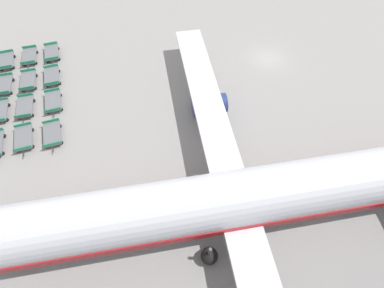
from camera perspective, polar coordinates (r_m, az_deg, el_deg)
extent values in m
plane|color=gray|center=(39.47, 14.22, 15.55)|extent=(500.00, 500.00, 0.00)
cylinder|color=silver|center=(23.26, 12.79, -9.33)|extent=(4.74, 43.69, 4.24)
cube|color=silver|center=(23.68, 8.32, -11.13)|extent=(44.93, 3.43, 0.44)
cylinder|color=navy|center=(30.93, 3.31, 7.51)|extent=(2.06, 3.51, 2.03)
cube|color=red|center=(23.91, 12.47, -10.12)|extent=(4.78, 39.32, 0.76)
cylinder|color=#56565B|center=(23.20, 3.43, -19.95)|extent=(0.24, 0.24, 1.70)
sphere|color=black|center=(24.02, 3.32, -20.49)|extent=(1.31, 1.31, 1.31)
cylinder|color=#56565B|center=(25.42, 0.60, -6.94)|extent=(0.24, 0.24, 1.70)
sphere|color=black|center=(26.17, 0.58, -7.84)|extent=(1.31, 1.31, 1.31)
cube|color=slate|center=(43.32, -31.90, 13.37)|extent=(3.28, 1.97, 0.10)
cube|color=#237F56|center=(42.01, -32.13, 12.31)|extent=(0.26, 1.64, 0.32)
cube|color=#237F56|center=(44.42, -31.92, 14.76)|extent=(0.26, 1.64, 0.32)
cube|color=#333338|center=(41.90, -31.96, 11.65)|extent=(0.70, 0.14, 0.06)
sphere|color=black|center=(42.88, -32.61, 11.82)|extent=(0.36, 0.36, 0.36)
sphere|color=black|center=(42.46, -30.89, 12.40)|extent=(0.36, 0.36, 0.36)
sphere|color=black|center=(44.59, -32.45, 13.60)|extent=(0.36, 0.36, 0.36)
sphere|color=black|center=(44.18, -30.78, 14.17)|extent=(0.36, 0.36, 0.36)
cube|color=slate|center=(39.97, -32.22, 9.53)|extent=(3.20, 1.80, 0.10)
cube|color=#237F56|center=(38.76, -32.59, 8.22)|extent=(0.16, 1.64, 0.32)
cube|color=#237F56|center=(40.97, -32.12, 11.18)|extent=(0.16, 1.64, 0.32)
cube|color=#333338|center=(38.68, -32.43, 7.49)|extent=(0.70, 0.10, 0.06)
sphere|color=black|center=(39.15, -31.22, 8.33)|extent=(0.36, 0.36, 0.36)
sphere|color=black|center=(41.23, -32.71, 9.96)|extent=(0.36, 0.36, 0.36)
sphere|color=black|center=(40.74, -30.93, 10.46)|extent=(0.36, 0.36, 0.36)
sphere|color=black|center=(36.39, -31.77, 3.95)|extent=(0.36, 0.36, 0.36)
sphere|color=black|center=(37.88, -31.54, 6.39)|extent=(0.36, 0.36, 0.36)
sphere|color=black|center=(33.68, -32.37, -1.50)|extent=(0.36, 0.36, 0.36)
sphere|color=black|center=(35.04, -32.15, 1.34)|extent=(0.36, 0.36, 0.36)
cube|color=slate|center=(42.70, -28.61, 14.54)|extent=(3.21, 1.82, 0.10)
cube|color=#237F56|center=(41.39, -28.86, 13.47)|extent=(0.18, 1.64, 0.32)
cube|color=#237F56|center=(43.80, -28.61, 15.96)|extent=(0.18, 1.64, 0.32)
cube|color=#333338|center=(41.28, -28.70, 12.80)|extent=(0.70, 0.10, 0.06)
sphere|color=black|center=(42.25, -29.39, 13.00)|extent=(0.36, 0.36, 0.36)
sphere|color=black|center=(41.86, -27.60, 13.52)|extent=(0.36, 0.36, 0.36)
sphere|color=black|center=(43.96, -29.20, 14.80)|extent=(0.36, 0.36, 0.36)
sphere|color=black|center=(43.58, -27.46, 15.31)|extent=(0.36, 0.36, 0.36)
cube|color=slate|center=(39.20, -28.79, 10.60)|extent=(3.22, 1.85, 0.10)
cube|color=#237F56|center=(37.95, -29.03, 9.31)|extent=(0.19, 1.64, 0.32)
cube|color=#237F56|center=(40.23, -28.79, 12.24)|extent=(0.19, 1.64, 0.32)
cube|color=#333338|center=(37.87, -28.86, 8.56)|extent=(0.70, 0.11, 0.06)
sphere|color=black|center=(38.83, -29.61, 8.88)|extent=(0.36, 0.36, 0.36)
sphere|color=black|center=(38.42, -27.68, 9.41)|extent=(0.36, 0.36, 0.36)
sphere|color=black|center=(40.45, -29.42, 10.99)|extent=(0.36, 0.36, 0.36)
sphere|color=black|center=(40.05, -27.56, 11.52)|extent=(0.36, 0.36, 0.36)
cube|color=slate|center=(36.26, -29.28, 6.25)|extent=(3.20, 1.81, 0.10)
cube|color=#237F56|center=(35.09, -29.59, 4.70)|extent=(0.17, 1.64, 0.32)
cube|color=#237F56|center=(37.19, -29.24, 8.15)|extent=(0.17, 1.64, 0.32)
cube|color=#333338|center=(35.05, -29.41, 3.88)|extent=(0.70, 0.10, 0.06)
sphere|color=black|center=(36.00, -30.18, 4.36)|extent=(0.36, 0.36, 0.36)
sphere|color=black|center=(35.53, -28.13, 4.85)|extent=(0.36, 0.36, 0.36)
sphere|color=black|center=(37.48, -29.91, 6.84)|extent=(0.36, 0.36, 0.36)
sphere|color=black|center=(37.04, -27.93, 7.34)|extent=(0.36, 0.36, 0.36)
cube|color=slate|center=(33.39, -29.46, 1.08)|extent=(3.31, 2.04, 0.10)
cube|color=#237F56|center=(32.27, -29.61, -0.74)|extent=(0.30, 1.63, 0.32)
cube|color=#237F56|center=(34.25, -29.60, 3.23)|extent=(0.30, 1.63, 0.32)
cube|color=#333338|center=(32.27, -29.38, -1.62)|extent=(0.70, 0.15, 0.06)
sphere|color=black|center=(33.18, -30.31, -1.04)|extent=(0.36, 0.36, 0.36)
sphere|color=black|center=(32.75, -28.09, -0.44)|extent=(0.36, 0.36, 0.36)
sphere|color=black|center=(34.57, -30.28, 1.79)|extent=(0.36, 0.36, 0.36)
sphere|color=black|center=(34.16, -28.14, 2.41)|extent=(0.36, 0.36, 0.36)
cube|color=slate|center=(42.07, -25.19, 15.54)|extent=(3.30, 2.02, 0.10)
cube|color=#237F56|center=(40.72, -25.20, 14.53)|extent=(0.29, 1.63, 0.32)
cube|color=#237F56|center=(43.20, -25.38, 16.91)|extent=(0.29, 1.63, 0.32)
cube|color=#333338|center=(40.59, -25.01, 13.86)|extent=(0.70, 0.15, 0.06)
sphere|color=black|center=(41.52, -25.87, 13.99)|extent=(0.36, 0.36, 0.36)
sphere|color=black|center=(41.28, -24.00, 14.57)|extent=(0.36, 0.36, 0.36)
sphere|color=black|center=(43.28, -25.97, 15.72)|extent=(0.36, 0.36, 0.36)
sphere|color=black|center=(43.06, -24.17, 16.28)|extent=(0.36, 0.36, 0.36)
cube|color=slate|center=(38.59, -25.16, 11.68)|extent=(3.28, 1.98, 0.10)
cube|color=#237F56|center=(37.30, -25.20, 10.43)|extent=(0.27, 1.64, 0.32)
cube|color=#237F56|center=(39.65, -25.34, 13.29)|extent=(0.27, 1.64, 0.32)
cube|color=#333338|center=(37.21, -25.01, 9.68)|extent=(0.70, 0.14, 0.06)
sphere|color=black|center=(38.12, -25.91, 9.94)|extent=(0.36, 0.36, 0.36)
sphere|color=black|center=(37.85, -23.91, 10.53)|extent=(0.36, 0.36, 0.36)
sphere|color=black|center=(39.80, -25.98, 12.01)|extent=(0.36, 0.36, 0.36)
sphere|color=black|center=(39.53, -24.05, 12.58)|extent=(0.36, 0.36, 0.36)
cube|color=slate|center=(35.48, -24.97, 7.42)|extent=(3.29, 1.99, 0.10)
cube|color=#237F56|center=(34.25, -25.01, 5.91)|extent=(0.27, 1.64, 0.32)
cube|color=#237F56|center=(36.46, -25.17, 9.29)|extent=(0.27, 1.64, 0.32)
cube|color=#333338|center=(34.20, -24.80, 5.08)|extent=(0.70, 0.14, 0.06)
sphere|color=black|center=(35.10, -25.78, 5.48)|extent=(0.36, 0.36, 0.36)
sphere|color=black|center=(34.80, -23.62, 6.08)|extent=(0.36, 0.36, 0.36)
sphere|color=black|center=(36.66, -25.86, 7.91)|extent=(0.36, 0.36, 0.36)
sphere|color=black|center=(36.38, -23.79, 8.51)|extent=(0.36, 0.36, 0.36)
cube|color=slate|center=(32.43, -25.11, 1.82)|extent=(3.30, 2.02, 0.10)
cube|color=#237F56|center=(31.30, -25.12, -0.04)|extent=(0.29, 1.63, 0.32)
cube|color=#237F56|center=(33.30, -25.35, 4.01)|extent=(0.29, 1.63, 0.32)
cube|color=#333338|center=(31.30, -24.88, -0.95)|extent=(0.70, 0.15, 0.06)
sphere|color=black|center=(32.17, -25.96, -0.36)|extent=(0.36, 0.36, 0.36)
sphere|color=black|center=(31.84, -23.62, 0.26)|extent=(0.36, 0.36, 0.36)
sphere|color=black|center=(33.58, -26.09, 2.53)|extent=(0.36, 0.36, 0.36)
sphere|color=black|center=(33.26, -23.85, 3.16)|extent=(0.36, 0.36, 0.36)
cube|color=yellow|center=(26.76, -13.51, -11.36)|extent=(0.59, 25.14, 0.01)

